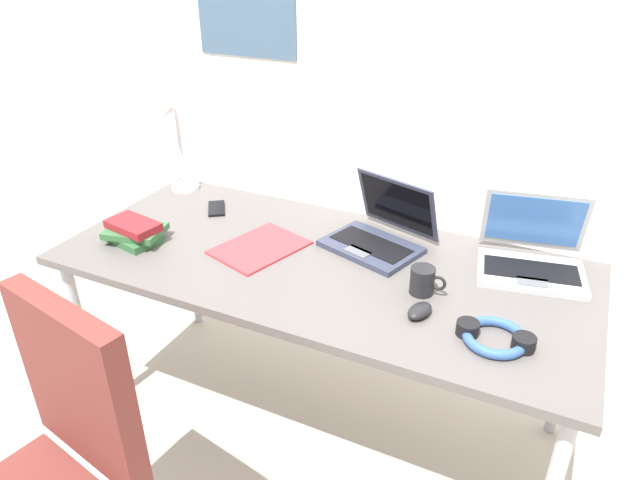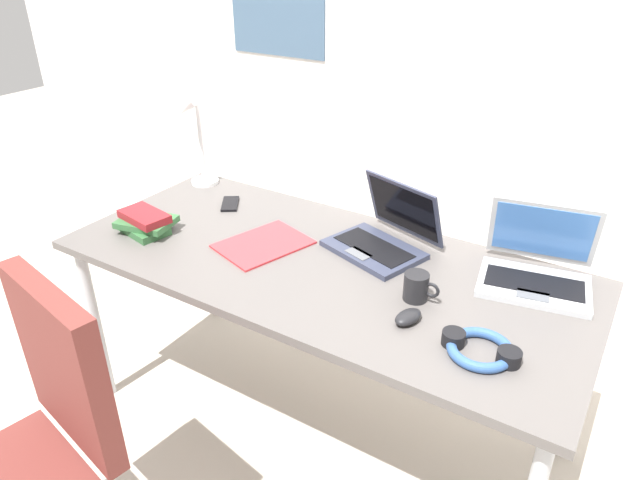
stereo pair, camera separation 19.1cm
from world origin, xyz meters
name	(u,v)px [view 2 (the right image)]	position (x,y,z in m)	size (l,w,h in m)	color
ground_plane	(320,419)	(0.00, 0.00, 0.00)	(12.00, 12.00, 0.00)	#B7AD9E
wall_back	(452,43)	(0.00, 1.10, 1.30)	(6.00, 0.13, 2.60)	silver
desk	(320,275)	(0.00, 0.00, 0.68)	(1.80, 0.80, 0.74)	#595451
desk_lamp	(195,143)	(-0.80, 0.28, 0.94)	(0.12, 0.18, 0.40)	white
laptop_near_mouse	(537,269)	(0.65, 0.25, 0.79)	(0.38, 0.35, 0.24)	#B7BABC
laptop_front_left	(383,237)	(0.14, 0.19, 0.79)	(0.40, 0.38, 0.23)	#33384C
computer_mouse	(408,317)	(0.40, -0.16, 0.76)	(0.06, 0.10, 0.03)	black
cell_phone	(230,204)	(-0.55, 0.19, 0.74)	(0.06, 0.14, 0.01)	black
headphones	(480,349)	(0.62, -0.19, 0.76)	(0.21, 0.18, 0.04)	#335999
book_stack	(145,222)	(-0.67, -0.16, 0.78)	(0.23, 0.18, 0.08)	#336638
paper_folder_near_mouse	(263,244)	(-0.23, -0.01, 0.74)	(0.23, 0.31, 0.01)	red
coffee_mug	(417,287)	(0.37, -0.04, 0.78)	(0.11, 0.08, 0.09)	black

